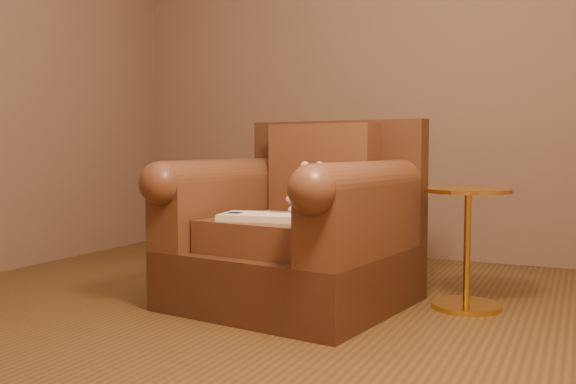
% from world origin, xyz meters
% --- Properties ---
extents(floor, '(4.00, 4.00, 0.00)m').
position_xyz_m(floor, '(0.00, 0.00, 0.00)').
color(floor, brown).
rests_on(floor, ground).
extents(armchair, '(1.19, 1.14, 0.95)m').
position_xyz_m(armchair, '(0.07, 0.39, 0.37)').
color(armchair, '#442616').
rests_on(armchair, floor).
extents(teddy_bear, '(0.21, 0.23, 0.28)m').
position_xyz_m(teddy_bear, '(0.10, 0.48, 0.56)').
color(teddy_bear, beige).
rests_on(teddy_bear, armchair).
extents(guidebook, '(0.43, 0.31, 0.03)m').
position_xyz_m(guidebook, '(-0.00, 0.14, 0.47)').
color(guidebook, beige).
rests_on(guidebook, armchair).
extents(side_table, '(0.43, 0.43, 0.60)m').
position_xyz_m(side_table, '(0.88, 0.64, 0.32)').
color(side_table, gold).
rests_on(side_table, floor).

